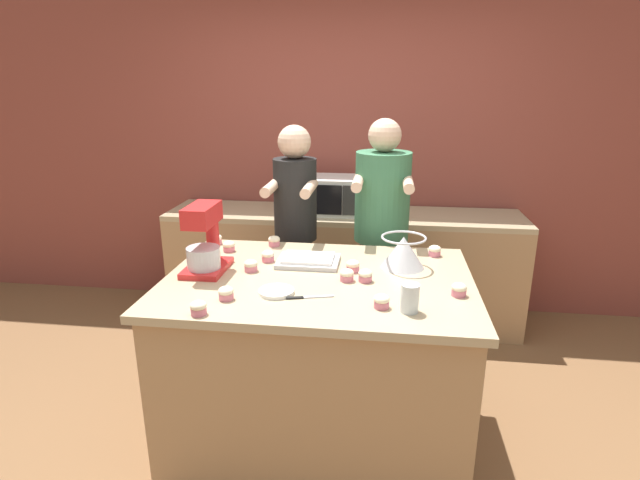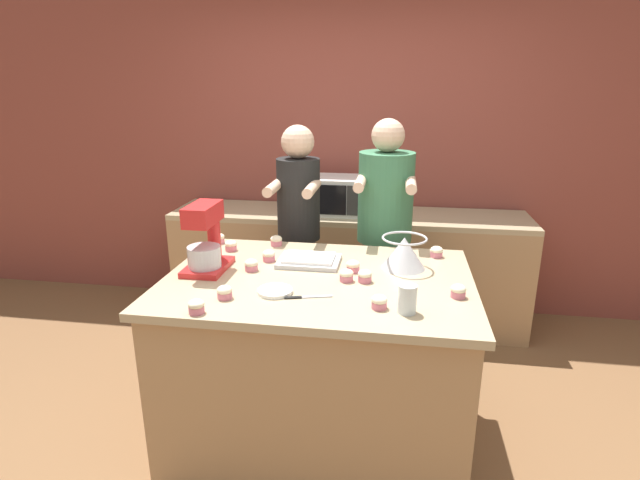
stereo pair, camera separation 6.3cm
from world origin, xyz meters
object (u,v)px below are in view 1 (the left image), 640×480
object	(u,v)px
cupcake_0	(216,239)
cupcake_6	(251,266)
person_left	(296,239)
person_right	(381,243)
cupcake_4	(229,246)
knife	(307,297)
stand_mixer	(205,242)
small_plate	(276,292)
mixing_bowl	(403,251)
cupcake_1	(226,293)
cupcake_12	(198,308)
cupcake_2	(435,251)
cupcake_8	(382,301)
cupcake_5	(268,256)
cupcake_9	(365,275)
cupcake_11	(347,275)
cupcake_3	(274,241)
cupcake_7	(459,290)
baking_tray	(308,260)
drinking_glass	(410,298)
cupcake_10	(353,266)
microwave_oven	(326,195)

from	to	relation	value
cupcake_0	cupcake_6	distance (m)	0.53
person_left	person_right	xyz separation A→B (m)	(0.57, 0.00, -0.00)
cupcake_4	knife	bearing A→B (deg)	-47.10
stand_mixer	small_plate	distance (m)	0.51
mixing_bowl	cupcake_1	world-z (taller)	mixing_bowl
person_right	cupcake_12	xyz separation A→B (m)	(-0.75, -1.32, 0.10)
knife	cupcake_1	world-z (taller)	cupcake_1
stand_mixer	mixing_bowl	xyz separation A→B (m)	(1.01, 0.19, -0.07)
cupcake_2	cupcake_8	xyz separation A→B (m)	(-0.29, -0.73, 0.00)
cupcake_6	cupcake_5	bearing A→B (deg)	71.30
person_right	cupcake_9	size ratio (longest dim) A/B	24.03
small_plate	cupcake_11	world-z (taller)	cupcake_11
cupcake_3	cupcake_7	distance (m)	1.18
baking_tray	cupcake_0	distance (m)	0.66
drinking_glass	small_plate	bearing A→B (deg)	169.23
mixing_bowl	drinking_glass	world-z (taller)	mixing_bowl
drinking_glass	cupcake_10	xyz separation A→B (m)	(-0.27, 0.45, -0.03)
stand_mixer	baking_tray	world-z (taller)	stand_mixer
microwave_oven	knife	xyz separation A→B (m)	(0.12, -1.75, -0.09)
cupcake_4	cupcake_8	distance (m)	1.11
cupcake_0	cupcake_10	xyz separation A→B (m)	(0.86, -0.35, 0.00)
person_left	cupcake_10	size ratio (longest dim) A/B	23.38
person_left	mixing_bowl	world-z (taller)	person_left
cupcake_10	cupcake_7	bearing A→B (deg)	-26.03
drinking_glass	cupcake_9	bearing A→B (deg)	122.47
knife	small_plate	bearing A→B (deg)	167.50
cupcake_0	cupcake_7	bearing A→B (deg)	-23.78
drinking_glass	cupcake_4	distance (m)	1.22
cupcake_8	person_right	bearing A→B (deg)	90.86
cupcake_4	cupcake_5	xyz separation A→B (m)	(0.26, -0.14, 0.00)
knife	cupcake_2	size ratio (longest dim) A/B	3.09
drinking_glass	cupcake_2	distance (m)	0.77
cupcake_4	baking_tray	bearing A→B (deg)	-16.34
small_plate	cupcake_11	size ratio (longest dim) A/B	2.36
cupcake_8	knife	bearing A→B (deg)	170.04
cupcake_7	cupcake_8	xyz separation A→B (m)	(-0.35, -0.18, 0.00)
person_right	person_left	bearing A→B (deg)	-179.83
microwave_oven	cupcake_5	world-z (taller)	microwave_oven
stand_mixer	cupcake_4	world-z (taller)	stand_mixer
cupcake_5	cupcake_11	xyz separation A→B (m)	(0.45, -0.23, 0.00)
small_plate	cupcake_2	size ratio (longest dim) A/B	2.36
baking_tray	cupcake_5	bearing A→B (deg)	178.94
knife	cupcake_0	distance (m)	0.98
person_left	cupcake_3	xyz separation A→B (m)	(-0.06, -0.36, 0.10)
baking_tray	cupcake_11	xyz separation A→B (m)	(0.23, -0.22, 0.01)
mixing_bowl	cupcake_12	size ratio (longest dim) A/B	3.40
cupcake_5	person_right	bearing A→B (deg)	46.30
cupcake_9	cupcake_6	bearing A→B (deg)	174.02
person_left	stand_mixer	xyz separation A→B (m)	(-0.32, -0.82, 0.23)
cupcake_9	cupcake_11	bearing A→B (deg)	-177.00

